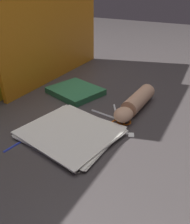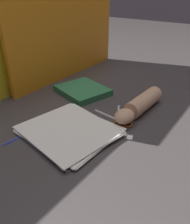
% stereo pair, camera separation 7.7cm
% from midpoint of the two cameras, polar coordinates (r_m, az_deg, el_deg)
% --- Properties ---
extents(ground_plane, '(6.00, 6.00, 0.00)m').
position_cam_midpoint_polar(ground_plane, '(0.85, -3.12, -1.44)').
color(ground_plane, '#3D3838').
extents(backdrop_panel_center, '(0.57, 0.08, 0.54)m').
position_cam_midpoint_polar(backdrop_panel_center, '(1.08, -23.74, 18.12)').
color(backdrop_panel_center, yellow).
rests_on(backdrop_panel_center, ground_plane).
extents(backdrop_panel_right, '(0.81, 0.14, 0.49)m').
position_cam_midpoint_polar(backdrop_panel_right, '(1.26, -11.90, 19.77)').
color(backdrop_panel_right, orange).
rests_on(backdrop_panel_right, ground_plane).
extents(paper_stack, '(0.29, 0.32, 0.02)m').
position_cam_midpoint_polar(paper_stack, '(0.76, -9.30, -5.22)').
color(paper_stack, white).
rests_on(paper_stack, ground_plane).
extents(book_closed, '(0.23, 0.25, 0.03)m').
position_cam_midpoint_polar(book_closed, '(1.06, -7.24, 5.42)').
color(book_closed, '#2D7247').
rests_on(book_closed, ground_plane).
extents(scissors, '(0.16, 0.18, 0.01)m').
position_cam_midpoint_polar(scissors, '(0.84, 3.24, -1.75)').
color(scissors, silver).
rests_on(scissors, ground_plane).
extents(hand_forearm, '(0.30, 0.09, 0.07)m').
position_cam_midpoint_polar(hand_forearm, '(0.90, 8.12, 2.33)').
color(hand_forearm, tan).
rests_on(hand_forearm, ground_plane).
extents(paper_scrap_near, '(0.02, 0.02, 0.00)m').
position_cam_midpoint_polar(paper_scrap_near, '(0.90, 8.20, 0.00)').
color(paper_scrap_near, white).
rests_on(paper_scrap_near, ground_plane).
extents(paper_scrap_mid, '(0.02, 0.03, 0.00)m').
position_cam_midpoint_polar(paper_scrap_mid, '(0.76, 4.86, -5.52)').
color(paper_scrap_mid, white).
rests_on(paper_scrap_mid, ground_plane).
extents(paper_scrap_far, '(0.03, 0.03, 0.00)m').
position_cam_midpoint_polar(paper_scrap_far, '(0.76, 6.58, -6.00)').
color(paper_scrap_far, white).
rests_on(paper_scrap_far, ground_plane).
extents(paper_scrap_side, '(0.02, 0.03, 0.00)m').
position_cam_midpoint_polar(paper_scrap_side, '(0.75, 3.13, -6.06)').
color(paper_scrap_side, white).
rests_on(paper_scrap_side, ground_plane).
extents(pen, '(0.16, 0.01, 0.01)m').
position_cam_midpoint_polar(pen, '(0.78, -20.72, -6.68)').
color(pen, '#2333B2').
rests_on(pen, ground_plane).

